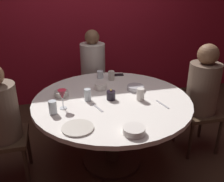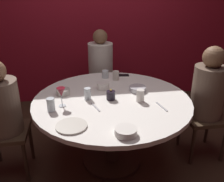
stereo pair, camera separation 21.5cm
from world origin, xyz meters
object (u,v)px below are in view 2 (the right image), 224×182
at_px(cell_phone, 123,75).
at_px(bowl_small_white, 63,92).
at_px(seated_diner_back, 101,65).
at_px(cup_center_front, 105,74).
at_px(dinner_plate, 71,126).
at_px(cup_near_candle, 88,94).
at_px(wine_glass, 61,93).
at_px(cup_by_right_diner, 51,105).
at_px(cup_by_left_diner, 116,76).
at_px(bowl_serving_large, 138,89).
at_px(candle_holder, 111,95).
at_px(seated_diner_left, 1,107).
at_px(seated_diner_right, 208,92).
at_px(bowl_salad_center, 126,132).
at_px(dining_table, 112,111).
at_px(cup_far_edge, 140,96).
at_px(bowl_sauce_side, 103,86).

distance_m(cell_phone, bowl_small_white, 0.81).
relative_size(seated_diner_back, cup_center_front, 14.00).
xyz_separation_m(dinner_plate, cup_near_candle, (0.15, 0.47, 0.05)).
relative_size(wine_glass, cup_by_right_diner, 1.50).
xyz_separation_m(wine_glass, cup_by_left_diner, (0.58, 0.57, -0.08)).
relative_size(seated_diner_back, bowl_serving_large, 7.11).
distance_m(candle_holder, bowl_small_white, 0.48).
distance_m(seated_diner_left, wine_glass, 0.57).
xyz_separation_m(candle_holder, cup_by_right_diner, (-0.54, -0.15, 0.02)).
height_order(wine_glass, cell_phone, wine_glass).
distance_m(wine_glass, bowl_serving_large, 0.79).
bearing_deg(seated_diner_right, bowl_salad_center, 32.44).
height_order(seated_diner_back, bowl_salad_center, seated_diner_back).
relative_size(cup_by_left_diner, cup_center_front, 1.19).
bearing_deg(cup_by_left_diner, seated_diner_right, -29.48).
distance_m(wine_glass, cup_near_candle, 0.27).
height_order(seated_diner_back, wine_glass, seated_diner_back).
bearing_deg(candle_holder, bowl_salad_center, -87.82).
relative_size(seated_diner_left, cup_by_right_diner, 9.84).
relative_size(seated_diner_left, cup_center_front, 13.41).
relative_size(cell_phone, bowl_serving_large, 0.83).
xyz_separation_m(wine_glass, dinner_plate, (0.08, -0.36, -0.12)).
bearing_deg(cup_center_front, dining_table, -90.64).
distance_m(cup_near_candle, cup_far_edge, 0.49).
bearing_deg(cup_by_left_diner, seated_diner_back, 102.33).
bearing_deg(cup_by_left_diner, seated_diner_left, -156.63).
bearing_deg(seated_diner_left, cup_by_left_diner, 23.37).
height_order(wine_glass, dinner_plate, wine_glass).
relative_size(bowl_serving_large, bowl_sauce_side, 1.33).
xyz_separation_m(cell_phone, bowl_salad_center, (-0.21, -1.22, 0.02)).
distance_m(bowl_small_white, cup_by_left_diner, 0.65).
bearing_deg(wine_glass, cup_by_right_diner, -140.07).
height_order(candle_holder, cup_center_front, candle_holder).
xyz_separation_m(dining_table, cup_by_right_diner, (-0.55, -0.16, 0.19)).
bearing_deg(seated_diner_left, seated_diner_back, 45.25).
xyz_separation_m(seated_diner_left, wine_glass, (0.54, -0.08, 0.14)).
distance_m(dining_table, seated_diner_back, 1.02).
bearing_deg(bowl_small_white, cup_by_left_diner, 28.27).
xyz_separation_m(seated_diner_right, cup_center_front, (-0.96, 0.57, 0.03)).
relative_size(seated_diner_left, wine_glass, 6.54).
xyz_separation_m(dining_table, cup_far_edge, (0.25, -0.09, 0.19)).
height_order(wine_glass, cup_near_candle, wine_glass).
height_order(seated_diner_right, dinner_plate, seated_diner_right).
height_order(candle_holder, cup_near_candle, cup_near_candle).
xyz_separation_m(dinner_plate, cup_by_left_diner, (0.50, 0.93, 0.04)).
bearing_deg(candle_holder, dining_table, 41.16).
bearing_deg(bowl_salad_center, seated_diner_right, 32.44).
height_order(bowl_small_white, cup_by_left_diner, cup_by_left_diner).
distance_m(seated_diner_back, bowl_sauce_side, 0.76).
bearing_deg(candle_holder, seated_diner_right, 0.66).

